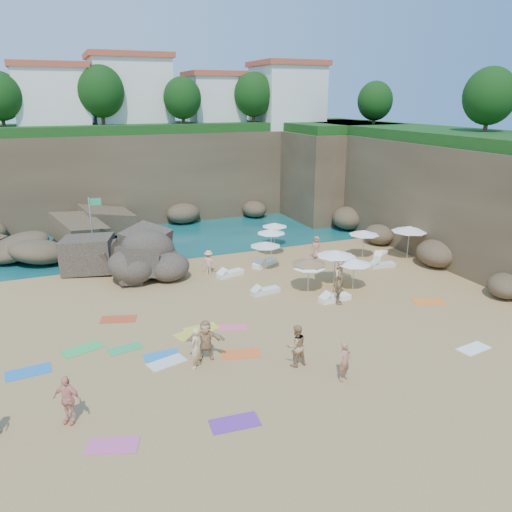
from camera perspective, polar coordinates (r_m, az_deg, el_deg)
name	(u,v)px	position (r m, az deg, el deg)	size (l,w,h in m)	color
ground	(243,310)	(27.45, -1.48, -6.24)	(120.00, 120.00, 0.00)	tan
seawater	(143,205)	(55.32, -12.74, 5.68)	(120.00, 120.00, 0.00)	#0C4751
cliff_back	(170,173)	(50.17, -9.75, 9.30)	(44.00, 8.00, 8.00)	brown
cliff_right	(428,190)	(42.64, 19.05, 7.13)	(8.00, 30.00, 8.00)	brown
cliff_corner	(330,172)	(51.08, 8.44, 9.51)	(10.00, 12.00, 8.00)	brown
rock_promontory	(30,253)	(41.05, -24.43, 0.35)	(12.00, 7.00, 2.00)	brown
clifftop_buildings	(175,96)	(50.65, -9.29, 17.63)	(28.48, 9.48, 7.00)	white
clifftop_trees	(213,95)	(45.09, -4.98, 17.82)	(35.60, 23.82, 4.40)	#11380F
rock_outcrop	(132,277)	(33.37, -14.04, -2.34)	(7.01, 5.26, 2.80)	brown
flag_pole	(93,219)	(37.31, -18.15, 3.99)	(0.87, 0.17, 4.46)	silver
parasol_0	(265,244)	(33.20, 1.08, 1.39)	(2.08, 2.08, 1.97)	silver
parasol_1	(275,225)	(38.67, 2.15, 3.59)	(1.97, 1.97, 1.86)	silver
parasol_2	(364,232)	(36.56, 12.25, 2.65)	(2.17, 2.17, 2.05)	silver
parasol_3	(271,231)	(36.36, 1.75, 2.85)	(2.09, 2.09, 1.97)	silver
parasol_5	(335,253)	(30.88, 9.05, 0.34)	(2.34, 2.34, 2.22)	silver
parasol_6	(309,261)	(29.76, 6.06, -0.60)	(2.11, 2.11, 2.00)	silver
parasol_7	(309,265)	(29.50, 6.06, -1.04)	(1.97, 1.97, 1.86)	silver
parasol_8	(410,229)	(37.04, 17.15, 2.98)	(2.55, 2.55, 2.41)	silver
parasol_9	(354,262)	(30.25, 11.17, -0.64)	(2.06, 2.06, 1.95)	silver
parasol_11	(340,255)	(31.20, 9.57, 0.14)	(2.13, 2.13, 2.01)	silver
lounger_0	(265,263)	(34.50, 1.01, -0.84)	(2.03, 0.68, 0.32)	white
lounger_1	(230,274)	(32.60, -2.96, -2.01)	(1.86, 0.62, 0.29)	white
lounger_2	(381,255)	(37.55, 14.08, 0.13)	(1.74, 0.58, 0.27)	white
lounger_3	(265,291)	(29.71, 1.06, -4.02)	(1.78, 0.59, 0.28)	silver
lounger_4	(382,265)	(35.28, 14.21, -1.01)	(1.80, 0.60, 0.28)	silver
lounger_5	(335,298)	(29.02, 9.00, -4.78)	(1.87, 0.62, 0.29)	white
towel_0	(28,372)	(23.77, -24.58, -11.97)	(1.81, 0.90, 0.03)	blue
towel_1	(113,446)	(18.50, -16.06, -20.10)	(1.70, 0.85, 0.03)	#D45294
towel_2	(241,354)	(23.07, -1.75, -11.13)	(1.75, 0.88, 0.03)	orange
towel_3	(82,349)	(24.78, -19.23, -10.04)	(1.80, 0.90, 0.03)	green
towel_4	(201,328)	(25.54, -6.29, -8.22)	(1.68, 0.84, 0.03)	#D4DE3A
towel_5	(167,362)	(22.75, -10.15, -11.88)	(1.65, 0.82, 0.03)	silver
towel_6	(235,423)	(18.85, -2.44, -18.50)	(1.77, 0.89, 0.03)	#6A2F99
towel_7	(118,319)	(27.35, -15.46, -6.97)	(1.82, 0.91, 0.03)	#C24722
towel_8	(162,355)	(23.35, -10.74, -11.10)	(1.58, 0.79, 0.03)	#267ECE
towel_9	(233,327)	(25.53, -2.66, -8.15)	(1.46, 0.73, 0.03)	#F8607C
towel_10	(429,302)	(30.18, 19.13, -4.95)	(1.79, 0.89, 0.03)	orange
towel_11	(125,349)	(24.27, -14.73, -10.22)	(1.52, 0.76, 0.03)	green
towel_12	(193,333)	(25.11, -7.20, -8.74)	(1.83, 0.91, 0.03)	yellow
towel_13	(474,348)	(25.61, 23.62, -9.66)	(1.58, 0.79, 0.03)	white
person_stand_1	(296,346)	(21.84, 4.62, -10.17)	(0.92, 0.72, 1.90)	tan
person_stand_2	(209,262)	(32.81, -5.42, -0.72)	(1.04, 0.43, 1.62)	#E3AA81
person_stand_3	(339,289)	(28.31, 9.44, -3.79)	(1.03, 0.43, 1.76)	#A68153
person_stand_4	(316,247)	(36.18, 6.92, 1.01)	(0.79, 0.43, 1.63)	tan
person_stand_5	(136,253)	(35.74, -13.53, 0.35)	(1.43, 0.41, 1.54)	tan
person_stand_6	(195,348)	(21.81, -6.95, -10.38)	(0.67, 0.44, 1.84)	#F6C68C
person_lie_1	(69,417)	(19.91, -20.54, -16.84)	(1.07, 1.83, 0.45)	#F19F89
person_lie_3	(206,354)	(22.71, -5.71, -11.07)	(1.68, 1.82, 0.48)	tan
person_lie_4	(344,376)	(21.42, 10.01, -13.31)	(0.61, 1.67, 0.40)	#B27059
person_lie_5	(340,286)	(30.39, 9.60, -3.36)	(0.88, 1.81, 0.68)	#DFBB7E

